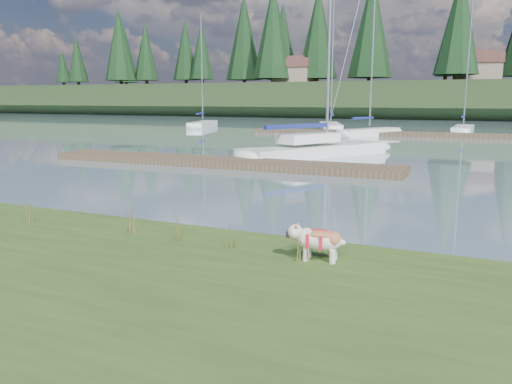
% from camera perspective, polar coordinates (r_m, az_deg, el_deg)
% --- Properties ---
extents(ground, '(200.00, 200.00, 0.00)m').
position_cam_1_polar(ground, '(40.46, 14.94, 6.25)').
color(ground, '#7994A1').
rests_on(ground, ground).
extents(ridge, '(200.00, 20.00, 5.00)m').
position_cam_1_polar(ridge, '(83.11, 19.74, 9.79)').
color(ridge, black).
rests_on(ridge, ground).
extents(bulldog, '(0.92, 0.45, 0.54)m').
position_cam_1_polar(bulldog, '(7.88, 7.18, -5.35)').
color(bulldog, silver).
rests_on(bulldog, bank).
extents(sailboat_main, '(6.34, 9.44, 13.89)m').
position_cam_1_polar(sailboat_main, '(25.53, 7.95, 5.08)').
color(sailboat_main, white).
rests_on(sailboat_main, ground).
extents(dock_near, '(16.00, 2.00, 0.30)m').
position_cam_1_polar(dock_near, '(21.62, -4.62, 3.44)').
color(dock_near, '#4C3D2C').
rests_on(dock_near, ground).
extents(dock_far, '(26.00, 2.20, 0.30)m').
position_cam_1_polar(dock_far, '(40.19, 17.78, 6.29)').
color(dock_far, '#4C3D2C').
rests_on(dock_far, ground).
extents(sailboat_bg_0, '(3.45, 7.73, 11.07)m').
position_cam_1_polar(sailboat_bg_0, '(51.48, -5.91, 7.77)').
color(sailboat_bg_0, white).
rests_on(sailboat_bg_0, ground).
extents(sailboat_bg_1, '(4.34, 8.46, 12.46)m').
position_cam_1_polar(sailboat_bg_1, '(48.28, 8.46, 7.53)').
color(sailboat_bg_1, white).
rests_on(sailboat_bg_1, ground).
extents(sailboat_bg_2, '(4.38, 6.44, 10.13)m').
position_cam_1_polar(sailboat_bg_2, '(40.06, 13.36, 6.75)').
color(sailboat_bg_2, white).
rests_on(sailboat_bg_2, ground).
extents(sailboat_bg_3, '(1.68, 7.32, 10.78)m').
position_cam_1_polar(sailboat_bg_3, '(46.22, 22.63, 6.70)').
color(sailboat_bg_3, white).
rests_on(sailboat_bg_3, ground).
extents(weed_0, '(0.17, 0.14, 0.68)m').
position_cam_1_polar(weed_0, '(9.65, -14.02, -2.94)').
color(weed_0, '#475B23').
rests_on(weed_0, bank).
extents(weed_1, '(0.17, 0.14, 0.55)m').
position_cam_1_polar(weed_1, '(9.01, -9.20, -4.08)').
color(weed_1, '#475B23').
rests_on(weed_1, bank).
extents(weed_2, '(0.17, 0.14, 0.57)m').
position_cam_1_polar(weed_2, '(8.37, 5.73, -5.07)').
color(weed_2, '#475B23').
rests_on(weed_2, bank).
extents(weed_3, '(0.17, 0.14, 0.65)m').
position_cam_1_polar(weed_3, '(11.16, -24.56, -1.84)').
color(weed_3, '#475B23').
rests_on(weed_3, bank).
extents(weed_4, '(0.17, 0.14, 0.48)m').
position_cam_1_polar(weed_4, '(8.50, -2.58, -5.06)').
color(weed_4, '#475B23').
rests_on(weed_4, bank).
extents(weed_5, '(0.17, 0.14, 0.61)m').
position_cam_1_polar(weed_5, '(7.84, 5.63, -6.06)').
color(weed_5, '#475B23').
rests_on(weed_5, bank).
extents(mud_lip, '(60.00, 0.50, 0.14)m').
position_cam_1_polar(mud_lip, '(10.71, -12.67, -4.67)').
color(mud_lip, '#33281C').
rests_on(mud_lip, ground).
extents(conifer_0, '(5.72, 5.72, 14.15)m').
position_cam_1_polar(conifer_0, '(98.75, -15.34, 15.97)').
color(conifer_0, '#382619').
rests_on(conifer_0, ridge).
extents(conifer_1, '(4.40, 4.40, 11.30)m').
position_cam_1_polar(conifer_1, '(93.52, -6.23, 15.75)').
color(conifer_1, '#382619').
rests_on(conifer_1, ridge).
extents(conifer_2, '(6.60, 6.60, 16.05)m').
position_cam_1_polar(conifer_2, '(84.57, 1.97, 17.90)').
color(conifer_2, '#382619').
rests_on(conifer_2, ridge).
extents(conifer_3, '(4.84, 4.84, 12.25)m').
position_cam_1_polar(conifer_3, '(83.94, 13.00, 16.46)').
color(conifer_3, '#382619').
rests_on(conifer_3, ridge).
extents(conifer_4, '(6.16, 6.16, 15.10)m').
position_cam_1_polar(conifer_4, '(76.63, 22.19, 17.57)').
color(conifer_4, '#382619').
rests_on(conifer_4, ridge).
extents(house_0, '(6.30, 5.30, 4.65)m').
position_cam_1_polar(house_0, '(84.83, 4.39, 13.63)').
color(house_0, gray).
rests_on(house_0, ridge).
extents(house_1, '(6.30, 5.30, 4.65)m').
position_cam_1_polar(house_1, '(81.00, 24.19, 12.89)').
color(house_1, gray).
rests_on(house_1, ridge).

